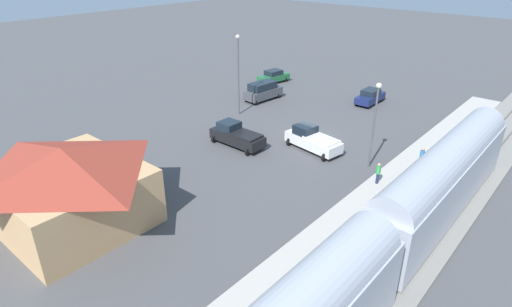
{
  "coord_description": "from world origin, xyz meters",
  "views": [
    {
      "loc": [
        -20.63,
        32.17,
        16.48
      ],
      "look_at": [
        0.32,
        7.65,
        1.0
      ],
      "focal_mm": 29.82,
      "sensor_mm": 36.0,
      "label": 1
    }
  ],
  "objects_px": {
    "pickup_white": "(312,140)",
    "light_pole_near_platform": "(375,115)",
    "station_building": "(68,185)",
    "pedestrian_waiting_far": "(378,172)",
    "pedestrian_on_platform": "(422,156)",
    "sedan_navy": "(370,96)",
    "suv_charcoal": "(263,91)",
    "light_pole_lot_center": "(238,66)",
    "pickup_black": "(236,135)",
    "sedan_green": "(274,76)"
  },
  "relations": [
    {
      "from": "pickup_white",
      "to": "light_pole_lot_center",
      "type": "xyz_separation_m",
      "value": [
        11.42,
        -2.61,
        4.34
      ]
    },
    {
      "from": "sedan_navy",
      "to": "light_pole_near_platform",
      "type": "distance_m",
      "value": 17.2
    },
    {
      "from": "light_pole_lot_center",
      "to": "pickup_black",
      "type": "bearing_deg",
      "value": 131.03
    },
    {
      "from": "station_building",
      "to": "pedestrian_waiting_far",
      "type": "relative_size",
      "value": 5.78
    },
    {
      "from": "station_building",
      "to": "sedan_green",
      "type": "xyz_separation_m",
      "value": [
        10.51,
        -34.64,
        -1.96
      ]
    },
    {
      "from": "suv_charcoal",
      "to": "pickup_black",
      "type": "relative_size",
      "value": 0.93
    },
    {
      "from": "station_building",
      "to": "light_pole_near_platform",
      "type": "distance_m",
      "value": 23.11
    },
    {
      "from": "sedan_green",
      "to": "pedestrian_waiting_far",
      "type": "bearing_deg",
      "value": 144.11
    },
    {
      "from": "sedan_navy",
      "to": "light_pole_lot_center",
      "type": "bearing_deg",
      "value": 53.53
    },
    {
      "from": "pedestrian_waiting_far",
      "to": "suv_charcoal",
      "type": "bearing_deg",
      "value": -27.64
    },
    {
      "from": "pedestrian_on_platform",
      "to": "suv_charcoal",
      "type": "bearing_deg",
      "value": -14.63
    },
    {
      "from": "pedestrian_on_platform",
      "to": "pedestrian_waiting_far",
      "type": "xyz_separation_m",
      "value": [
        1.47,
        4.89,
        0.0
      ]
    },
    {
      "from": "sedan_navy",
      "to": "light_pole_near_platform",
      "type": "xyz_separation_m",
      "value": [
        -7.55,
        14.99,
        3.73
      ]
    },
    {
      "from": "pedestrian_on_platform",
      "to": "sedan_navy",
      "type": "bearing_deg",
      "value": -49.2
    },
    {
      "from": "station_building",
      "to": "pedestrian_on_platform",
      "type": "distance_m",
      "value": 26.79
    },
    {
      "from": "station_building",
      "to": "light_pole_lot_center",
      "type": "bearing_deg",
      "value": -75.7
    },
    {
      "from": "suv_charcoal",
      "to": "light_pole_lot_center",
      "type": "xyz_separation_m",
      "value": [
        -1.14,
        5.54,
        4.22
      ]
    },
    {
      "from": "pickup_black",
      "to": "pickup_white",
      "type": "distance_m",
      "value": 6.97
    },
    {
      "from": "station_building",
      "to": "light_pole_lot_center",
      "type": "distance_m",
      "value": 23.3
    },
    {
      "from": "pickup_black",
      "to": "sedan_green",
      "type": "distance_m",
      "value": 21.25
    },
    {
      "from": "pedestrian_on_platform",
      "to": "sedan_green",
      "type": "bearing_deg",
      "value": -25.99
    },
    {
      "from": "station_building",
      "to": "light_pole_lot_center",
      "type": "relative_size",
      "value": 1.14
    },
    {
      "from": "pickup_black",
      "to": "light_pole_near_platform",
      "type": "bearing_deg",
      "value": -160.36
    },
    {
      "from": "station_building",
      "to": "sedan_navy",
      "type": "height_order",
      "value": "station_building"
    },
    {
      "from": "pedestrian_waiting_far",
      "to": "light_pole_near_platform",
      "type": "xyz_separation_m",
      "value": [
        2.01,
        -2.66,
        3.33
      ]
    },
    {
      "from": "station_building",
      "to": "pickup_black",
      "type": "bearing_deg",
      "value": -89.35
    },
    {
      "from": "pickup_black",
      "to": "light_pole_near_platform",
      "type": "xyz_separation_m",
      "value": [
        -11.38,
        -4.06,
        3.58
      ]
    },
    {
      "from": "pickup_black",
      "to": "station_building",
      "type": "bearing_deg",
      "value": 90.65
    },
    {
      "from": "suv_charcoal",
      "to": "light_pole_near_platform",
      "type": "xyz_separation_m",
      "value": [
        -18.06,
        7.85,
        3.46
      ]
    },
    {
      "from": "light_pole_near_platform",
      "to": "sedan_navy",
      "type": "bearing_deg",
      "value": -63.29
    },
    {
      "from": "sedan_green",
      "to": "light_pole_lot_center",
      "type": "relative_size",
      "value": 0.55
    },
    {
      "from": "pickup_white",
      "to": "light_pole_near_platform",
      "type": "height_order",
      "value": "light_pole_near_platform"
    },
    {
      "from": "station_building",
      "to": "pedestrian_waiting_far",
      "type": "distance_m",
      "value": 21.96
    },
    {
      "from": "pedestrian_on_platform",
      "to": "light_pole_near_platform",
      "type": "distance_m",
      "value": 5.3
    },
    {
      "from": "pedestrian_waiting_far",
      "to": "light_pole_lot_center",
      "type": "height_order",
      "value": "light_pole_lot_center"
    },
    {
      "from": "suv_charcoal",
      "to": "sedan_navy",
      "type": "xyz_separation_m",
      "value": [
        -10.51,
        -7.15,
        -0.27
      ]
    },
    {
      "from": "pedestrian_waiting_far",
      "to": "pedestrian_on_platform",
      "type": "bearing_deg",
      "value": -106.7
    },
    {
      "from": "suv_charcoal",
      "to": "sedan_green",
      "type": "bearing_deg",
      "value": -61.25
    },
    {
      "from": "suv_charcoal",
      "to": "light_pole_near_platform",
      "type": "height_order",
      "value": "light_pole_near_platform"
    },
    {
      "from": "pedestrian_waiting_far",
      "to": "sedan_navy",
      "type": "bearing_deg",
      "value": -61.58
    },
    {
      "from": "pedestrian_on_platform",
      "to": "suv_charcoal",
      "type": "xyz_separation_m",
      "value": [
        21.53,
        -5.62,
        -0.13
      ]
    },
    {
      "from": "pedestrian_on_platform",
      "to": "sedan_green",
      "type": "height_order",
      "value": "pedestrian_on_platform"
    },
    {
      "from": "sedan_navy",
      "to": "pickup_white",
      "type": "distance_m",
      "value": 15.44
    },
    {
      "from": "sedan_green",
      "to": "light_pole_near_platform",
      "type": "xyz_separation_m",
      "value": [
        -21.71,
        14.51,
        3.73
      ]
    },
    {
      "from": "sedan_green",
      "to": "light_pole_lot_center",
      "type": "distance_m",
      "value": 13.85
    },
    {
      "from": "pedestrian_on_platform",
      "to": "pedestrian_waiting_far",
      "type": "bearing_deg",
      "value": 73.3
    },
    {
      "from": "sedan_navy",
      "to": "station_building",
      "type": "bearing_deg",
      "value": 84.06
    },
    {
      "from": "station_building",
      "to": "sedan_navy",
      "type": "xyz_separation_m",
      "value": [
        -3.65,
        -35.13,
        -1.96
      ]
    },
    {
      "from": "light_pole_near_platform",
      "to": "pedestrian_on_platform",
      "type": "bearing_deg",
      "value": -147.35
    },
    {
      "from": "pedestrian_waiting_far",
      "to": "sedan_navy",
      "type": "height_order",
      "value": "pedestrian_waiting_far"
    }
  ]
}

